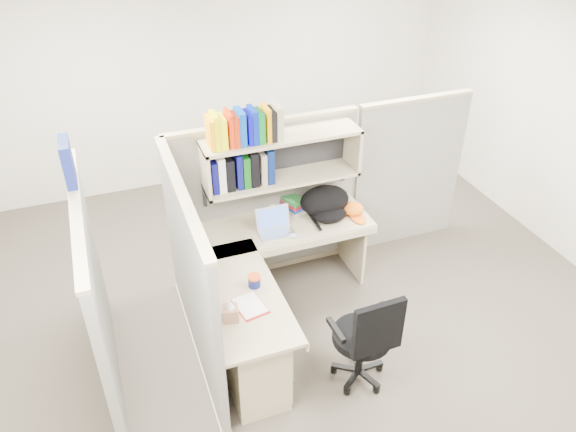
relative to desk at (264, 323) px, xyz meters
name	(u,v)px	position (x,y,z in m)	size (l,w,h in m)	color
ground	(298,326)	(0.41, 0.29, -0.44)	(6.00, 6.00, 0.00)	#39352C
room_shell	(301,168)	(0.41, 0.29, 1.18)	(6.00, 6.00, 6.00)	beige
cubicle	(240,224)	(0.04, 0.74, 0.47)	(3.79, 1.84, 1.95)	slate
desk	(264,323)	(0.00, 0.00, 0.00)	(1.74, 1.75, 0.73)	gray
laptop	(276,223)	(0.37, 0.74, 0.40)	(0.31, 0.31, 0.22)	silver
backpack	(327,204)	(0.90, 0.84, 0.43)	(0.47, 0.36, 0.28)	black
orange_cap	(353,209)	(1.15, 0.80, 0.35)	(0.20, 0.23, 0.11)	orange
snack_canister	(254,281)	(-0.03, 0.13, 0.34)	(0.10, 0.10, 0.10)	#0E1652
tissue_box	(230,310)	(-0.30, -0.17, 0.38)	(0.11, 0.11, 0.18)	#9D6F59
mouse	(293,235)	(0.49, 0.64, 0.31)	(0.09, 0.06, 0.03)	#8DA6C8
paper_cup	(274,212)	(0.43, 1.01, 0.35)	(0.08, 0.08, 0.11)	white
book_stack	(294,204)	(0.66, 1.07, 0.35)	(0.18, 0.24, 0.12)	gray
loose_paper	(250,305)	(-0.13, -0.07, 0.29)	(0.19, 0.25, 0.00)	white
task_chair	(363,351)	(0.65, -0.47, -0.10)	(0.51, 0.47, 0.97)	black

